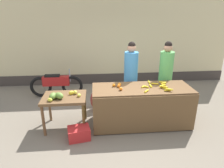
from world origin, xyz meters
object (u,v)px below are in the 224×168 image
produce_sack (97,100)px  parked_motorcycle (56,84)px  vendor_woman_blue_shirt (131,78)px  vendor_woman_green_shirt (165,77)px  produce_crate (79,133)px

produce_sack → parked_motorcycle: bearing=141.1°
vendor_woman_blue_shirt → vendor_woman_green_shirt: same height
parked_motorcycle → produce_sack: (1.23, -0.99, -0.12)m
vendor_woman_green_shirt → produce_crate: 2.55m
vendor_woman_green_shirt → produce_crate: vendor_woman_green_shirt is taller
vendor_woman_green_shirt → produce_crate: bearing=-152.5°
produce_crate → produce_sack: produce_sack is taller
vendor_woman_blue_shirt → vendor_woman_green_shirt: (0.89, -0.04, -0.00)m
vendor_woman_blue_shirt → parked_motorcycle: bearing=151.8°
parked_motorcycle → produce_crate: bearing=-70.1°
vendor_woman_blue_shirt → produce_sack: 1.08m
vendor_woman_blue_shirt → vendor_woman_green_shirt: 0.89m
vendor_woman_blue_shirt → produce_sack: size_ratio=3.25×
vendor_woman_green_shirt → produce_sack: vendor_woman_green_shirt is taller
produce_crate → produce_sack: bearing=72.8°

